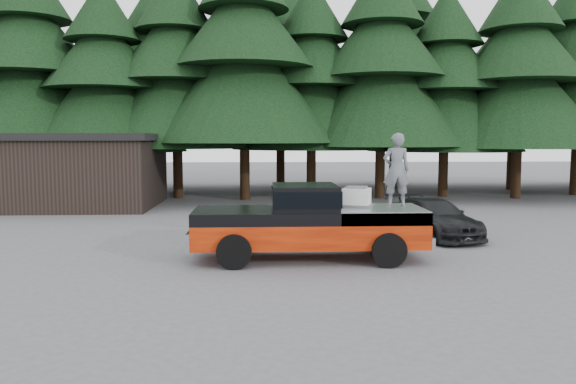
{
  "coord_description": "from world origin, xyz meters",
  "views": [
    {
      "loc": [
        -0.18,
        -13.85,
        3.08
      ],
      "look_at": [
        0.49,
        0.0,
        1.76
      ],
      "focal_mm": 35.0,
      "sensor_mm": 36.0,
      "label": 1
    }
  ],
  "objects_px": {
    "parked_car": "(433,218)",
    "man_on_bed": "(396,170)",
    "utility_building": "(66,170)",
    "pickup_truck": "(308,234)",
    "air_compressor": "(357,198)"
  },
  "relations": [
    {
      "from": "air_compressor",
      "to": "man_on_bed",
      "type": "distance_m",
      "value": 1.25
    },
    {
      "from": "pickup_truck",
      "to": "utility_building",
      "type": "relative_size",
      "value": 0.71
    },
    {
      "from": "pickup_truck",
      "to": "man_on_bed",
      "type": "distance_m",
      "value": 2.81
    },
    {
      "from": "air_compressor",
      "to": "man_on_bed",
      "type": "relative_size",
      "value": 0.35
    },
    {
      "from": "air_compressor",
      "to": "man_on_bed",
      "type": "xyz_separation_m",
      "value": [
        1.02,
        0.01,
        0.72
      ]
    },
    {
      "from": "utility_building",
      "to": "air_compressor",
      "type": "bearing_deg",
      "value": -45.66
    },
    {
      "from": "pickup_truck",
      "to": "man_on_bed",
      "type": "bearing_deg",
      "value": 5.2
    },
    {
      "from": "utility_building",
      "to": "pickup_truck",
      "type": "bearing_deg",
      "value": -49.54
    },
    {
      "from": "man_on_bed",
      "to": "utility_building",
      "type": "height_order",
      "value": "utility_building"
    },
    {
      "from": "pickup_truck",
      "to": "utility_building",
      "type": "bearing_deg",
      "value": 130.46
    },
    {
      "from": "utility_building",
      "to": "parked_car",
      "type": "bearing_deg",
      "value": -31.08
    },
    {
      "from": "pickup_truck",
      "to": "air_compressor",
      "type": "bearing_deg",
      "value": 9.03
    },
    {
      "from": "pickup_truck",
      "to": "utility_building",
      "type": "distance_m",
      "value": 15.48
    },
    {
      "from": "parked_car",
      "to": "man_on_bed",
      "type": "bearing_deg",
      "value": -137.05
    },
    {
      "from": "parked_car",
      "to": "utility_building",
      "type": "relative_size",
      "value": 0.49
    }
  ]
}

